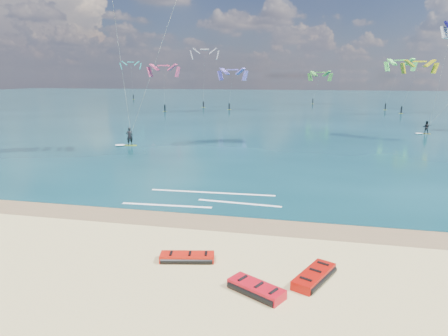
% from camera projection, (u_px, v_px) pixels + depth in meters
% --- Properties ---
extents(ground, '(320.00, 320.00, 0.00)m').
position_uv_depth(ground, '(258.00, 130.00, 56.57)').
color(ground, tan).
rests_on(ground, ground).
extents(wet_sand_strip, '(320.00, 2.40, 0.01)m').
position_uv_depth(wet_sand_strip, '(169.00, 219.00, 21.32)').
color(wet_sand_strip, brown).
rests_on(wet_sand_strip, ground).
extents(sea, '(320.00, 200.00, 0.04)m').
position_uv_depth(sea, '(285.00, 102.00, 117.54)').
color(sea, '#092B32').
rests_on(sea, ground).
extents(packed_kite_left, '(2.55, 1.45, 0.36)m').
position_uv_depth(packed_kite_left, '(187.00, 261.00, 16.48)').
color(packed_kite_left, red).
rests_on(packed_kite_left, ground).
extents(packed_kite_mid, '(2.52, 2.07, 0.40)m').
position_uv_depth(packed_kite_mid, '(256.00, 293.00, 14.01)').
color(packed_kite_mid, red).
rests_on(packed_kite_mid, ground).
extents(packed_kite_right, '(2.08, 2.75, 0.41)m').
position_uv_depth(packed_kite_right, '(314.00, 280.00, 14.89)').
color(packed_kite_right, '#A60E07').
rests_on(packed_kite_right, ground).
extents(kitesurfer_main, '(12.16, 9.24, 18.41)m').
position_uv_depth(kitesurfer_main, '(136.00, 54.00, 37.80)').
color(kitesurfer_main, '#B3EF1C').
rests_on(kitesurfer_main, sea).
extents(shoreline_foam, '(9.36, 3.63, 0.01)m').
position_uv_depth(shoreline_foam, '(207.00, 199.00, 24.61)').
color(shoreline_foam, white).
rests_on(shoreline_foam, ground).
extents(distant_kites, '(79.74, 42.38, 13.19)m').
position_uv_depth(distant_kites, '(253.00, 86.00, 91.74)').
color(distant_kites, '#CA3B66').
rests_on(distant_kites, ground).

